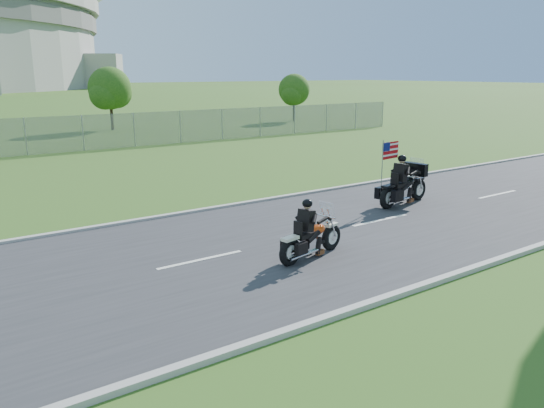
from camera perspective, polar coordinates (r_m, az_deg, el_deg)
ground at (r=13.63m, az=-0.18°, el=-4.54°), size 420.00×420.00×0.00m
road at (r=13.63m, az=-0.18°, el=-4.46°), size 120.00×8.00×0.04m
curb_north at (r=16.97m, az=-7.99°, el=-0.76°), size 120.00×0.18×0.12m
curb_south at (r=10.76m, az=12.38°, el=-9.82°), size 120.00×0.18×0.12m
tree_fence_near at (r=42.84m, az=-17.00°, el=11.60°), size 3.52×3.28×4.75m
tree_fence_far at (r=48.60m, az=2.41°, el=12.01°), size 3.08×2.87×4.20m
motorcycle_lead at (r=12.63m, az=4.17°, el=-3.83°), size 2.21×0.83×1.50m
motorcycle_follow at (r=18.18m, az=13.98°, el=1.69°), size 2.57×0.96×2.15m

